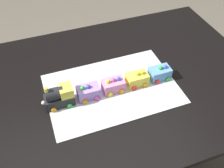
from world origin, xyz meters
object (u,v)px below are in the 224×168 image
object	(u,v)px
cake_car_caboose_bubblegum	(113,85)
cake_car_gondola_sky_blue	(160,73)
dining_table	(119,94)
cake_locomotive	(59,96)
cake_car_tanker_lemon	(137,79)
cake_car_hopper_lavender	(88,92)

from	to	relation	value
cake_car_caboose_bubblegum	cake_car_gondola_sky_blue	world-z (taller)	same
dining_table	cake_car_gondola_sky_blue	distance (m)	0.24
cake_locomotive	cake_car_tanker_lemon	size ratio (longest dim) A/B	1.40
cake_locomotive	cake_car_tanker_lemon	bearing A→B (deg)	-0.00
cake_car_hopper_lavender	cake_car_gondola_sky_blue	size ratio (longest dim) A/B	1.00
cake_locomotive	cake_car_caboose_bubblegum	distance (m)	0.25
dining_table	cake_car_gondola_sky_blue	size ratio (longest dim) A/B	14.00
cake_car_tanker_lemon	cake_car_gondola_sky_blue	world-z (taller)	same
cake_locomotive	cake_car_caboose_bubblegum	world-z (taller)	cake_locomotive
cake_locomotive	cake_car_tanker_lemon	distance (m)	0.37
cake_car_tanker_lemon	cake_car_caboose_bubblegum	bearing A→B (deg)	180.00
cake_locomotive	dining_table	bearing A→B (deg)	10.65
cake_car_tanker_lemon	dining_table	bearing A→B (deg)	140.32
cake_car_gondola_sky_blue	cake_locomotive	bearing A→B (deg)	180.00
cake_locomotive	cake_car_hopper_lavender	world-z (taller)	cake_locomotive
dining_table	cake_car_caboose_bubblegum	world-z (taller)	cake_car_caboose_bubblegum
cake_car_gondola_sky_blue	cake_car_hopper_lavender	bearing A→B (deg)	180.00
dining_table	cake_locomotive	size ratio (longest dim) A/B	10.00
cake_car_tanker_lemon	cake_car_gondola_sky_blue	xyz separation A→B (m)	(0.12, 0.00, 0.00)
cake_locomotive	cake_car_hopper_lavender	bearing A→B (deg)	-0.00
dining_table	cake_car_tanker_lemon	distance (m)	0.17
dining_table	cake_car_tanker_lemon	size ratio (longest dim) A/B	14.00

